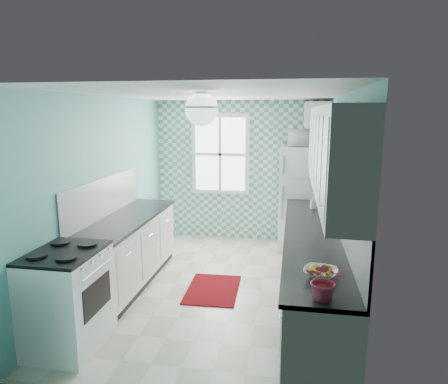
% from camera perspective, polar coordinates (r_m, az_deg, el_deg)
% --- Properties ---
extents(floor, '(3.00, 4.40, 0.02)m').
position_cam_1_polar(floor, '(5.47, -0.99, -13.57)').
color(floor, silver).
rests_on(floor, ground).
extents(ceiling, '(3.00, 4.40, 0.02)m').
position_cam_1_polar(ceiling, '(4.96, -1.10, 13.86)').
color(ceiling, white).
rests_on(ceiling, wall_back).
extents(wall_back, '(3.00, 0.02, 2.50)m').
position_cam_1_polar(wall_back, '(7.21, 2.28, 3.03)').
color(wall_back, '#5FACA5').
rests_on(wall_back, floor).
extents(wall_front, '(3.00, 0.02, 2.50)m').
position_cam_1_polar(wall_front, '(3.00, -9.13, -9.09)').
color(wall_front, '#5FACA5').
rests_on(wall_front, floor).
extents(wall_left, '(0.02, 4.40, 2.50)m').
position_cam_1_polar(wall_left, '(5.55, -16.55, 0.04)').
color(wall_left, '#5FACA5').
rests_on(wall_left, floor).
extents(wall_right, '(0.02, 4.40, 2.50)m').
position_cam_1_polar(wall_right, '(5.01, 16.18, -1.12)').
color(wall_right, '#5FACA5').
rests_on(wall_right, floor).
extents(accent_wall, '(3.00, 0.01, 2.50)m').
position_cam_1_polar(accent_wall, '(7.19, 2.26, 3.00)').
color(accent_wall, '#4FA08A').
rests_on(accent_wall, wall_back).
extents(window, '(1.04, 0.05, 1.44)m').
position_cam_1_polar(window, '(7.18, -0.54, 5.41)').
color(window, white).
rests_on(window, wall_back).
extents(backsplash_right, '(0.02, 3.60, 0.51)m').
position_cam_1_polar(backsplash_right, '(4.63, 16.39, -2.82)').
color(backsplash_right, white).
rests_on(backsplash_right, wall_right).
extents(backsplash_left, '(0.02, 2.15, 0.51)m').
position_cam_1_polar(backsplash_left, '(5.48, -16.65, -0.68)').
color(backsplash_left, white).
rests_on(backsplash_left, wall_left).
extents(upper_cabinets_right, '(0.33, 3.20, 0.90)m').
position_cam_1_polar(upper_cabinets_right, '(4.30, 15.17, 5.73)').
color(upper_cabinets_right, white).
rests_on(upper_cabinets_right, wall_right).
extents(upper_cabinet_fridge, '(0.40, 0.74, 0.40)m').
position_cam_1_polar(upper_cabinet_fridge, '(6.71, 13.18, 10.69)').
color(upper_cabinet_fridge, white).
rests_on(upper_cabinet_fridge, wall_right).
extents(ceiling_light, '(0.34, 0.34, 0.35)m').
position_cam_1_polar(ceiling_light, '(4.17, -3.21, 11.76)').
color(ceiling_light, silver).
rests_on(ceiling_light, ceiling).
extents(base_cabinets_right, '(0.60, 3.60, 0.90)m').
position_cam_1_polar(base_cabinets_right, '(4.84, 12.43, -11.31)').
color(base_cabinets_right, white).
rests_on(base_cabinets_right, floor).
extents(countertop_right, '(0.63, 3.60, 0.04)m').
position_cam_1_polar(countertop_right, '(4.68, 12.49, -5.98)').
color(countertop_right, black).
rests_on(countertop_right, base_cabinets_right).
extents(base_cabinets_left, '(0.60, 2.15, 0.90)m').
position_cam_1_polar(base_cabinets_left, '(5.56, -13.53, -8.32)').
color(base_cabinets_left, white).
rests_on(base_cabinets_left, floor).
extents(countertop_left, '(0.63, 2.15, 0.04)m').
position_cam_1_polar(countertop_left, '(5.42, -13.61, -3.65)').
color(countertop_left, black).
rests_on(countertop_left, base_cabinets_left).
extents(fridge, '(0.76, 0.75, 1.74)m').
position_cam_1_polar(fridge, '(6.81, 11.08, -0.91)').
color(fridge, white).
rests_on(fridge, floor).
extents(stove, '(0.65, 0.81, 0.97)m').
position_cam_1_polar(stove, '(4.33, -21.50, -13.84)').
color(stove, white).
rests_on(stove, floor).
extents(sink, '(0.51, 0.43, 0.53)m').
position_cam_1_polar(sink, '(5.42, 12.36, -3.46)').
color(sink, silver).
rests_on(sink, countertop_right).
extents(rug, '(0.69, 0.96, 0.02)m').
position_cam_1_polar(rug, '(5.39, -1.60, -13.72)').
color(rug, maroon).
rests_on(rug, floor).
extents(dish_towel, '(0.10, 0.21, 0.33)m').
position_cam_1_polar(dish_towel, '(5.37, 8.83, -8.53)').
color(dish_towel, '#64BEA5').
rests_on(dish_towel, base_cabinets_right).
extents(fruit_bowl, '(0.34, 0.34, 0.07)m').
position_cam_1_polar(fruit_bowl, '(3.49, 13.65, -11.15)').
color(fruit_bowl, silver).
rests_on(fruit_bowl, countertop_right).
extents(potted_plant, '(0.31, 0.27, 0.31)m').
position_cam_1_polar(potted_plant, '(3.06, 14.26, -12.08)').
color(potted_plant, red).
rests_on(potted_plant, countertop_right).
extents(soap_bottle, '(0.09, 0.09, 0.17)m').
position_cam_1_polar(soap_bottle, '(5.82, 12.68, -1.49)').
color(soap_bottle, '#7EA7B1').
rests_on(soap_bottle, countertop_right).
extents(microwave, '(0.52, 0.37, 0.28)m').
position_cam_1_polar(microwave, '(6.67, 11.41, 7.61)').
color(microwave, white).
rests_on(microwave, fridge).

